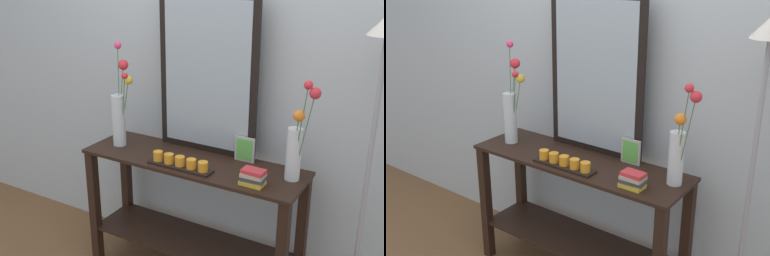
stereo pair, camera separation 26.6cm
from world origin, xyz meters
TOP-DOWN VIEW (x-y plane):
  - wall_back at (0.00, 0.33)m, footprint 6.40×0.08m
  - console_table at (0.00, 0.00)m, footprint 1.35×0.41m
  - mirror_leaning at (-0.00, 0.17)m, footprint 0.63×0.03m
  - tall_vase_left at (-0.51, -0.01)m, footprint 0.14×0.15m
  - vase_right at (0.60, 0.04)m, footprint 0.17×0.12m
  - candle_tray at (-0.01, -0.12)m, footprint 0.39×0.09m
  - picture_frame_small at (0.27, 0.14)m, footprint 0.12×0.01m
  - book_stack at (0.43, -0.11)m, footprint 0.13×0.10m
  - floor_lamp at (0.96, 0.09)m, footprint 0.24×0.24m

SIDE VIEW (x-z plane):
  - console_table at x=0.00m, z-range 0.10..0.92m
  - candle_tray at x=-0.01m, z-range 0.81..0.88m
  - book_stack at x=0.43m, z-range 0.81..0.90m
  - picture_frame_small at x=0.27m, z-range 0.82..0.96m
  - vase_right at x=0.60m, z-range 0.75..1.30m
  - tall_vase_left at x=-0.51m, z-range 0.72..1.37m
  - floor_lamp at x=0.96m, z-range 0.30..2.00m
  - mirror_leaning at x=0.00m, z-range 0.82..1.76m
  - wall_back at x=0.00m, z-range 0.00..2.70m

